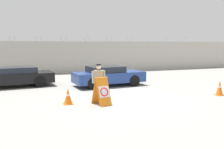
% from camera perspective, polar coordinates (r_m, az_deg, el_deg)
% --- Properties ---
extents(ground_plane, '(90.00, 90.00, 0.00)m').
position_cam_1_polar(ground_plane, '(11.90, 2.53, -5.52)').
color(ground_plane, gray).
extents(perimeter_wall, '(36.00, 0.30, 3.25)m').
position_cam_1_polar(perimeter_wall, '(22.37, -8.27, 3.94)').
color(perimeter_wall, '#ADA8A0').
rests_on(perimeter_wall, ground_plane).
extents(barricade_sign, '(0.73, 0.92, 1.18)m').
position_cam_1_polar(barricade_sign, '(10.63, -2.33, -3.82)').
color(barricade_sign, orange).
rests_on(barricade_sign, ground_plane).
extents(security_guard, '(0.60, 0.47, 1.68)m').
position_cam_1_polar(security_guard, '(11.31, -3.07, -1.41)').
color(security_guard, black).
rests_on(security_guard, ground_plane).
extents(traffic_cone_near, '(0.39, 0.39, 0.76)m').
position_cam_1_polar(traffic_cone_near, '(13.71, 23.37, -2.82)').
color(traffic_cone_near, orange).
rests_on(traffic_cone_near, ground_plane).
extents(traffic_cone_mid, '(0.41, 0.41, 0.68)m').
position_cam_1_polar(traffic_cone_mid, '(10.94, -10.03, -4.93)').
color(traffic_cone_mid, orange).
rests_on(traffic_cone_mid, ground_plane).
extents(parked_car_front_coupe, '(4.85, 2.27, 1.20)m').
position_cam_1_polar(parked_car_front_coupe, '(16.17, -21.58, -0.44)').
color(parked_car_front_coupe, black).
rests_on(parked_car_front_coupe, ground_plane).
extents(parked_car_rear_sedan, '(4.46, 2.18, 1.22)m').
position_cam_1_polar(parked_car_rear_sedan, '(15.44, -0.90, -0.25)').
color(parked_car_rear_sedan, black).
rests_on(parked_car_rear_sedan, ground_plane).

